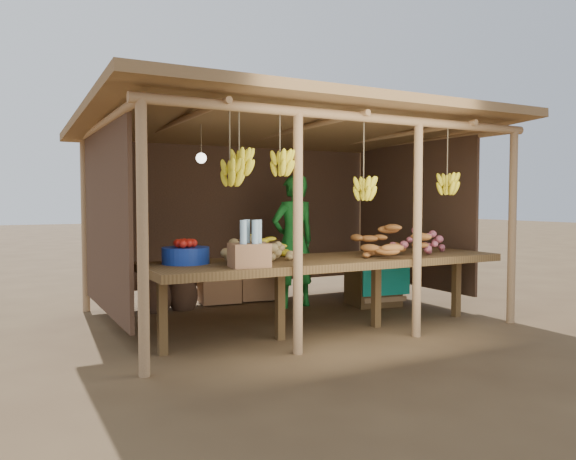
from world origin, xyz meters
name	(u,v)px	position (x,y,z in m)	size (l,w,h in m)	color
ground	(288,317)	(0.00, 0.00, 0.00)	(60.00, 60.00, 0.00)	brown
stall_structure	(290,158)	(-0.02, -0.09, 1.91)	(4.70, 3.50, 2.43)	#A57C55
counter	(330,264)	(0.00, -0.95, 0.74)	(3.90, 1.05, 0.80)	brown
potato_heap	(258,243)	(-0.83, -0.93, 0.98)	(0.90, 0.54, 0.36)	olive
sweet_potato_heap	(391,240)	(0.68, -1.10, 0.98)	(1.06, 0.64, 0.36)	#9F5E28
onion_heap	(419,238)	(1.11, -1.07, 0.98)	(0.87, 0.52, 0.36)	#A85160
banana_pile	(266,240)	(-0.55, -0.52, 0.98)	(0.66, 0.39, 0.35)	yellow
tomato_basin	(186,254)	(-1.51, -0.76, 0.90)	(0.45, 0.45, 0.24)	navy
bottle_box	(249,249)	(-1.09, -1.30, 0.96)	(0.37, 0.30, 0.43)	#966643
vendor	(293,241)	(0.36, 0.53, 0.87)	(0.63, 0.42, 1.74)	#197326
tarp_crate	(373,280)	(1.36, 0.13, 0.33)	(0.76, 0.68, 0.81)	brown
carton_stack	(245,275)	(-0.04, 1.20, 0.37)	(1.16, 0.50, 0.84)	#966643
burlap_sacks	(170,293)	(-1.16, 1.03, 0.22)	(0.72, 0.38, 0.51)	#4B3223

